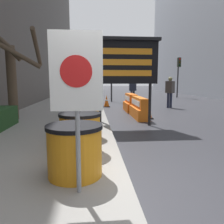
{
  "coord_description": "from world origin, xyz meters",
  "views": [
    {
      "loc": [
        -0.53,
        -2.81,
        1.59
      ],
      "look_at": [
        0.32,
        6.73,
        0.2
      ],
      "focal_mm": 35.0,
      "sensor_mm": 36.0,
      "label": 1
    }
  ],
  "objects_px": {
    "message_board": "(126,62)",
    "pedestrian_passerby": "(133,88)",
    "barrel_drum_middle": "(80,132)",
    "jersey_barrier_orange_near": "(139,109)",
    "barrel_drum_back": "(83,121)",
    "traffic_light_near_curb": "(112,63)",
    "pedestrian_worker": "(170,90)",
    "jersey_barrier_orange_far": "(131,104)",
    "traffic_cone_near": "(134,105)",
    "traffic_cone_mid": "(149,112)",
    "traffic_light_far_side": "(179,69)",
    "barrel_drum_foreground": "(75,150)",
    "traffic_cone_far": "(107,101)",
    "warning_sign": "(77,83)"
  },
  "relations": [
    {
      "from": "message_board",
      "to": "barrel_drum_back",
      "type": "bearing_deg",
      "value": -124.8
    },
    {
      "from": "warning_sign",
      "to": "traffic_light_far_side",
      "type": "distance_m",
      "value": 18.87
    },
    {
      "from": "pedestrian_passerby",
      "to": "message_board",
      "type": "bearing_deg",
      "value": -100.32
    },
    {
      "from": "barrel_drum_foreground",
      "to": "jersey_barrier_orange_near",
      "type": "height_order",
      "value": "barrel_drum_foreground"
    },
    {
      "from": "barrel_drum_back",
      "to": "message_board",
      "type": "xyz_separation_m",
      "value": [
        1.38,
        1.98,
        1.65
      ]
    },
    {
      "from": "jersey_barrier_orange_near",
      "to": "traffic_light_far_side",
      "type": "xyz_separation_m",
      "value": [
        5.91,
        10.56,
        2.26
      ]
    },
    {
      "from": "message_board",
      "to": "jersey_barrier_orange_near",
      "type": "relative_size",
      "value": 1.48
    },
    {
      "from": "jersey_barrier_orange_far",
      "to": "traffic_cone_near",
      "type": "xyz_separation_m",
      "value": [
        0.28,
        0.55,
        -0.11
      ]
    },
    {
      "from": "traffic_light_near_curb",
      "to": "message_board",
      "type": "bearing_deg",
      "value": -91.94
    },
    {
      "from": "barrel_drum_back",
      "to": "traffic_cone_mid",
      "type": "bearing_deg",
      "value": 52.55
    },
    {
      "from": "barrel_drum_middle",
      "to": "jersey_barrier_orange_near",
      "type": "bearing_deg",
      "value": 64.93
    },
    {
      "from": "barrel_drum_back",
      "to": "traffic_cone_far",
      "type": "bearing_deg",
      "value": 81.86
    },
    {
      "from": "pedestrian_passerby",
      "to": "jersey_barrier_orange_far",
      "type": "bearing_deg",
      "value": -99.65
    },
    {
      "from": "message_board",
      "to": "traffic_light_far_side",
      "type": "relative_size",
      "value": 0.83
    },
    {
      "from": "barrel_drum_foreground",
      "to": "pedestrian_worker",
      "type": "xyz_separation_m",
      "value": [
        4.75,
        9.17,
        0.5
      ]
    },
    {
      "from": "pedestrian_worker",
      "to": "pedestrian_passerby",
      "type": "bearing_deg",
      "value": 179.71
    },
    {
      "from": "message_board",
      "to": "jersey_barrier_orange_near",
      "type": "xyz_separation_m",
      "value": [
        0.85,
        1.64,
        -1.82
      ]
    },
    {
      "from": "barrel_drum_foreground",
      "to": "barrel_drum_back",
      "type": "height_order",
      "value": "same"
    },
    {
      "from": "jersey_barrier_orange_far",
      "to": "traffic_cone_far",
      "type": "distance_m",
      "value": 2.31
    },
    {
      "from": "jersey_barrier_orange_far",
      "to": "barrel_drum_back",
      "type": "bearing_deg",
      "value": -111.58
    },
    {
      "from": "barrel_drum_middle",
      "to": "traffic_light_near_curb",
      "type": "height_order",
      "value": "traffic_light_near_curb"
    },
    {
      "from": "warning_sign",
      "to": "traffic_light_far_side",
      "type": "height_order",
      "value": "traffic_light_far_side"
    },
    {
      "from": "traffic_cone_mid",
      "to": "jersey_barrier_orange_near",
      "type": "bearing_deg",
      "value": 146.39
    },
    {
      "from": "message_board",
      "to": "traffic_light_far_side",
      "type": "bearing_deg",
      "value": 61.04
    },
    {
      "from": "jersey_barrier_orange_near",
      "to": "traffic_light_near_curb",
      "type": "height_order",
      "value": "traffic_light_near_curb"
    },
    {
      "from": "barrel_drum_back",
      "to": "traffic_light_far_side",
      "type": "distance_m",
      "value": 16.48
    },
    {
      "from": "traffic_cone_near",
      "to": "traffic_light_far_side",
      "type": "xyz_separation_m",
      "value": [
        5.63,
        8.01,
        2.36
      ]
    },
    {
      "from": "warning_sign",
      "to": "traffic_cone_far",
      "type": "bearing_deg",
      "value": 84.37
    },
    {
      "from": "traffic_cone_mid",
      "to": "traffic_light_near_curb",
      "type": "distance_m",
      "value": 7.93
    },
    {
      "from": "barrel_drum_middle",
      "to": "traffic_light_near_curb",
      "type": "distance_m",
      "value": 12.32
    },
    {
      "from": "jersey_barrier_orange_near",
      "to": "jersey_barrier_orange_far",
      "type": "xyz_separation_m",
      "value": [
        -0.0,
        2.0,
        0.01
      ]
    },
    {
      "from": "pedestrian_worker",
      "to": "pedestrian_passerby",
      "type": "relative_size",
      "value": 0.98
    },
    {
      "from": "jersey_barrier_orange_near",
      "to": "traffic_cone_mid",
      "type": "bearing_deg",
      "value": -33.61
    },
    {
      "from": "traffic_cone_near",
      "to": "traffic_light_near_curb",
      "type": "height_order",
      "value": "traffic_light_near_curb"
    },
    {
      "from": "barrel_drum_middle",
      "to": "jersey_barrier_orange_near",
      "type": "xyz_separation_m",
      "value": [
        2.23,
        4.78,
        -0.17
      ]
    },
    {
      "from": "traffic_cone_far",
      "to": "traffic_light_near_curb",
      "type": "bearing_deg",
      "value": 79.61
    },
    {
      "from": "barrel_drum_foreground",
      "to": "jersey_barrier_orange_near",
      "type": "bearing_deg",
      "value": 69.24
    },
    {
      "from": "pedestrian_passerby",
      "to": "traffic_light_near_curb",
      "type": "bearing_deg",
      "value": 140.22
    },
    {
      "from": "barrel_drum_back",
      "to": "traffic_light_near_curb",
      "type": "distance_m",
      "value": 11.19
    },
    {
      "from": "traffic_cone_mid",
      "to": "traffic_light_near_curb",
      "type": "bearing_deg",
      "value": 96.98
    },
    {
      "from": "message_board",
      "to": "pedestrian_passerby",
      "type": "height_order",
      "value": "message_board"
    },
    {
      "from": "barrel_drum_back",
      "to": "warning_sign",
      "type": "bearing_deg",
      "value": -88.8
    },
    {
      "from": "jersey_barrier_orange_near",
      "to": "pedestrian_passerby",
      "type": "bearing_deg",
      "value": 82.14
    },
    {
      "from": "barrel_drum_middle",
      "to": "traffic_light_near_curb",
      "type": "xyz_separation_m",
      "value": [
        1.69,
        11.98,
        2.31
      ]
    },
    {
      "from": "traffic_light_near_curb",
      "to": "traffic_cone_far",
      "type": "bearing_deg",
      "value": -100.39
    },
    {
      "from": "pedestrian_passerby",
      "to": "warning_sign",
      "type": "bearing_deg",
      "value": -101.45
    },
    {
      "from": "traffic_cone_near",
      "to": "traffic_light_near_curb",
      "type": "relative_size",
      "value": 0.15
    },
    {
      "from": "barrel_drum_back",
      "to": "pedestrian_passerby",
      "type": "distance_m",
      "value": 10.08
    },
    {
      "from": "traffic_cone_near",
      "to": "traffic_cone_far",
      "type": "height_order",
      "value": "traffic_cone_far"
    },
    {
      "from": "barrel_drum_foreground",
      "to": "traffic_light_near_curb",
      "type": "height_order",
      "value": "traffic_light_near_curb"
    }
  ]
}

